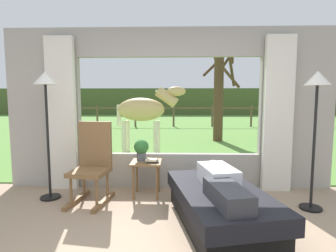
{
  "coord_description": "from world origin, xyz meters",
  "views": [
    {
      "loc": [
        0.11,
        -2.03,
        1.44
      ],
      "look_at": [
        0.0,
        1.8,
        1.05
      ],
      "focal_mm": 28.45,
      "sensor_mm": 36.0,
      "label": 1
    }
  ],
  "objects_px": {
    "rocking_chair": "(93,163)",
    "horse": "(144,110)",
    "pasture_tree": "(220,90)",
    "potted_plant": "(141,148)",
    "side_table": "(146,168)",
    "floor_lamp_left": "(46,97)",
    "recliner_sofa": "(219,206)",
    "floor_lamp_right": "(317,99)",
    "reclining_person": "(220,181)",
    "book_stack": "(152,161)"
  },
  "relations": [
    {
      "from": "rocking_chair",
      "to": "horse",
      "type": "xyz_separation_m",
      "value": [
        0.35,
        3.21,
        0.61
      ]
    },
    {
      "from": "pasture_tree",
      "to": "potted_plant",
      "type": "bearing_deg",
      "value": -111.14
    },
    {
      "from": "pasture_tree",
      "to": "side_table",
      "type": "bearing_deg",
      "value": -110.14
    },
    {
      "from": "rocking_chair",
      "to": "floor_lamp_left",
      "type": "height_order",
      "value": "floor_lamp_left"
    },
    {
      "from": "recliner_sofa",
      "to": "floor_lamp_right",
      "type": "height_order",
      "value": "floor_lamp_right"
    },
    {
      "from": "rocking_chair",
      "to": "reclining_person",
      "type": "bearing_deg",
      "value": -15.34
    },
    {
      "from": "rocking_chair",
      "to": "floor_lamp_right",
      "type": "xyz_separation_m",
      "value": [
        2.95,
        -0.22,
        0.9
      ]
    },
    {
      "from": "floor_lamp_right",
      "to": "recliner_sofa",
      "type": "bearing_deg",
      "value": -160.11
    },
    {
      "from": "floor_lamp_right",
      "to": "horse",
      "type": "xyz_separation_m",
      "value": [
        -2.6,
        3.43,
        -0.29
      ]
    },
    {
      "from": "reclining_person",
      "to": "potted_plant",
      "type": "height_order",
      "value": "potted_plant"
    },
    {
      "from": "pasture_tree",
      "to": "horse",
      "type": "bearing_deg",
      "value": -136.26
    },
    {
      "from": "floor_lamp_right",
      "to": "horse",
      "type": "height_order",
      "value": "floor_lamp_right"
    },
    {
      "from": "potted_plant",
      "to": "floor_lamp_left",
      "type": "xyz_separation_m",
      "value": [
        -1.31,
        -0.21,
        0.77
      ]
    },
    {
      "from": "reclining_person",
      "to": "side_table",
      "type": "relative_size",
      "value": 2.75
    },
    {
      "from": "potted_plant",
      "to": "floor_lamp_right",
      "type": "height_order",
      "value": "floor_lamp_right"
    },
    {
      "from": "book_stack",
      "to": "pasture_tree",
      "type": "distance_m",
      "value": 5.68
    },
    {
      "from": "side_table",
      "to": "floor_lamp_left",
      "type": "bearing_deg",
      "value": -173.73
    },
    {
      "from": "recliner_sofa",
      "to": "horse",
      "type": "xyz_separation_m",
      "value": [
        -1.32,
        3.89,
        0.94
      ]
    },
    {
      "from": "side_table",
      "to": "pasture_tree",
      "type": "relative_size",
      "value": 0.15
    },
    {
      "from": "rocking_chair",
      "to": "horse",
      "type": "relative_size",
      "value": 0.62
    },
    {
      "from": "floor_lamp_left",
      "to": "horse",
      "type": "bearing_deg",
      "value": 72.38
    },
    {
      "from": "recliner_sofa",
      "to": "side_table",
      "type": "height_order",
      "value": "side_table"
    },
    {
      "from": "floor_lamp_right",
      "to": "side_table",
      "type": "bearing_deg",
      "value": 169.05
    },
    {
      "from": "reclining_person",
      "to": "horse",
      "type": "xyz_separation_m",
      "value": [
        -1.32,
        3.94,
        0.63
      ]
    },
    {
      "from": "reclining_person",
      "to": "potted_plant",
      "type": "xyz_separation_m",
      "value": [
        -1.02,
        1.0,
        0.18
      ]
    },
    {
      "from": "floor_lamp_right",
      "to": "reclining_person",
      "type": "bearing_deg",
      "value": -158.18
    },
    {
      "from": "rocking_chair",
      "to": "potted_plant",
      "type": "distance_m",
      "value": 0.73
    },
    {
      "from": "reclining_person",
      "to": "floor_lamp_right",
      "type": "bearing_deg",
      "value": 9.87
    },
    {
      "from": "horse",
      "to": "reclining_person",
      "type": "bearing_deg",
      "value": 26.09
    },
    {
      "from": "side_table",
      "to": "pasture_tree",
      "type": "xyz_separation_m",
      "value": [
        1.9,
        5.19,
        1.32
      ]
    },
    {
      "from": "rocking_chair",
      "to": "book_stack",
      "type": "height_order",
      "value": "rocking_chair"
    },
    {
      "from": "potted_plant",
      "to": "floor_lamp_left",
      "type": "bearing_deg",
      "value": -170.77
    },
    {
      "from": "potted_plant",
      "to": "floor_lamp_right",
      "type": "bearing_deg",
      "value": -12.02
    },
    {
      "from": "potted_plant",
      "to": "pasture_tree",
      "type": "xyz_separation_m",
      "value": [
        1.98,
        5.13,
        1.05
      ]
    },
    {
      "from": "recliner_sofa",
      "to": "pasture_tree",
      "type": "height_order",
      "value": "pasture_tree"
    },
    {
      "from": "horse",
      "to": "pasture_tree",
      "type": "distance_m",
      "value": 3.23
    },
    {
      "from": "horse",
      "to": "potted_plant",
      "type": "bearing_deg",
      "value": 13.47
    },
    {
      "from": "book_stack",
      "to": "floor_lamp_right",
      "type": "relative_size",
      "value": 0.11
    },
    {
      "from": "reclining_person",
      "to": "book_stack",
      "type": "xyz_separation_m",
      "value": [
        -0.85,
        0.88,
        0.02
      ]
    },
    {
      "from": "reclining_person",
      "to": "potted_plant",
      "type": "distance_m",
      "value": 1.44
    },
    {
      "from": "reclining_person",
      "to": "book_stack",
      "type": "distance_m",
      "value": 1.22
    },
    {
      "from": "potted_plant",
      "to": "floor_lamp_right",
      "type": "xyz_separation_m",
      "value": [
        2.29,
        -0.49,
        0.74
      ]
    },
    {
      "from": "reclining_person",
      "to": "pasture_tree",
      "type": "height_order",
      "value": "pasture_tree"
    },
    {
      "from": "side_table",
      "to": "book_stack",
      "type": "distance_m",
      "value": 0.16
    },
    {
      "from": "recliner_sofa",
      "to": "horse",
      "type": "height_order",
      "value": "horse"
    },
    {
      "from": "rocking_chair",
      "to": "pasture_tree",
      "type": "xyz_separation_m",
      "value": [
        2.64,
        5.4,
        1.2
      ]
    },
    {
      "from": "book_stack",
      "to": "pasture_tree",
      "type": "xyz_separation_m",
      "value": [
        1.81,
        5.25,
        1.2
      ]
    },
    {
      "from": "book_stack",
      "to": "side_table",
      "type": "bearing_deg",
      "value": 148.34
    },
    {
      "from": "recliner_sofa",
      "to": "reclining_person",
      "type": "xyz_separation_m",
      "value": [
        -0.0,
        -0.05,
        0.3
      ]
    },
    {
      "from": "recliner_sofa",
      "to": "horse",
      "type": "relative_size",
      "value": 1.02
    }
  ]
}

